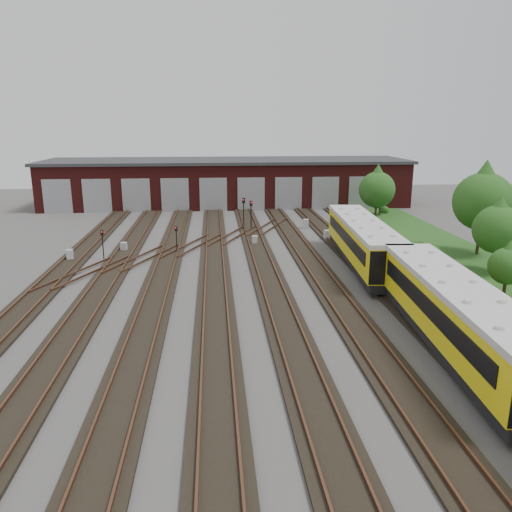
{
  "coord_description": "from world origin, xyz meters",
  "views": [
    {
      "loc": [
        -1.99,
        -31.8,
        11.37
      ],
      "look_at": [
        1.0,
        3.06,
        2.0
      ],
      "focal_mm": 35.0,
      "sensor_mm": 36.0,
      "label": 1
    }
  ],
  "objects": [
    {
      "name": "bush_2",
      "position": [
        20.08,
        30.49,
        0.57
      ],
      "size": [
        1.14,
        1.14,
        1.14
      ],
      "primitive_type": "sphere",
      "color": "#1D4B15",
      "rests_on": "ground"
    },
    {
      "name": "bush_0",
      "position": [
        16.67,
        8.09,
        0.72
      ],
      "size": [
        1.44,
        1.44,
        1.44
      ],
      "primitive_type": "sphere",
      "color": "#1D4B15",
      "rests_on": "ground"
    },
    {
      "name": "signal_mast_0",
      "position": [
        -11.54,
        10.67,
        1.63
      ],
      "size": [
        0.23,
        0.22,
        2.52
      ],
      "rotation": [
        0.0,
        0.0,
        0.08
      ],
      "color": "black",
      "rests_on": "ground"
    },
    {
      "name": "tree_0",
      "position": [
        16.82,
        24.22,
        4.4
      ],
      "size": [
        4.13,
        4.13,
        6.85
      ],
      "color": "#2E2515",
      "rests_on": "ground"
    },
    {
      "name": "bush_1",
      "position": [
        16.43,
        10.52,
        0.6
      ],
      "size": [
        1.21,
        1.21,
        1.21
      ],
      "primitive_type": "sphere",
      "color": "#1D4B15",
      "rests_on": "ground"
    },
    {
      "name": "relay_cabinet_1",
      "position": [
        -10.22,
        13.06,
        0.43
      ],
      "size": [
        0.59,
        0.52,
        0.87
      ],
      "primitive_type": "cube",
      "rotation": [
        0.0,
        0.0,
        -0.17
      ],
      "color": "#AFB2B4",
      "rests_on": "ground"
    },
    {
      "name": "tree_2",
      "position": [
        21.28,
        9.29,
        5.38
      ],
      "size": [
        5.05,
        5.05,
        8.37
      ],
      "color": "#2E2515",
      "rests_on": "ground"
    },
    {
      "name": "signal_mast_3",
      "position": [
        2.02,
        21.27,
        2.09
      ],
      "size": [
        0.31,
        0.3,
        3.25
      ],
      "rotation": [
        0.0,
        0.0,
        0.29
      ],
      "color": "black",
      "rests_on": "ground"
    },
    {
      "name": "metro_train",
      "position": [
        10.0,
        -9.27,
        2.07
      ],
      "size": [
        4.08,
        48.59,
        3.4
      ],
      "rotation": [
        0.0,
        0.0,
        -0.07
      ],
      "color": "black",
      "rests_on": "ground"
    },
    {
      "name": "relay_cabinet_0",
      "position": [
        -14.27,
        10.32,
        0.48
      ],
      "size": [
        0.71,
        0.65,
        0.97
      ],
      "primitive_type": "cube",
      "rotation": [
        0.0,
        0.0,
        0.35
      ],
      "color": "#AFB2B4",
      "rests_on": "ground"
    },
    {
      "name": "tree_3",
      "position": [
        17.08,
        -2.01,
        2.59
      ],
      "size": [
        2.44,
        2.44,
        4.04
      ],
      "color": "#2E2515",
      "rests_on": "ground"
    },
    {
      "name": "signal_mast_1",
      "position": [
        -5.35,
        11.86,
        1.62
      ],
      "size": [
        0.25,
        0.24,
        2.51
      ],
      "rotation": [
        0.0,
        0.0,
        -0.39
      ],
      "color": "black",
      "rests_on": "ground"
    },
    {
      "name": "ground",
      "position": [
        0.0,
        0.0,
        0.0
      ],
      "size": [
        120.0,
        120.0,
        0.0
      ],
      "primitive_type": "plane",
      "color": "#413E3C",
      "rests_on": "ground"
    },
    {
      "name": "maintenance_shed",
      "position": [
        -0.01,
        39.97,
        3.2
      ],
      "size": [
        51.0,
        12.5,
        6.35
      ],
      "color": "#4E1413",
      "rests_on": "ground"
    },
    {
      "name": "relay_cabinet_4",
      "position": [
        8.15,
        21.86,
        0.51
      ],
      "size": [
        0.68,
        0.59,
        1.03
      ],
      "primitive_type": "cube",
      "rotation": [
        0.0,
        0.0,
        -0.13
      ],
      "color": "#AFB2B4",
      "rests_on": "ground"
    },
    {
      "name": "grass_verge",
      "position": [
        19.0,
        10.0,
        0.03
      ],
      "size": [
        8.0,
        55.0,
        0.05
      ],
      "primitive_type": "cube",
      "color": "#21501A",
      "rests_on": "ground"
    },
    {
      "name": "track_network",
      "position": [
        -0.17,
        0.59,
        0.11
      ],
      "size": [
        30.4,
        70.0,
        0.33
      ],
      "color": "black",
      "rests_on": "ground"
    },
    {
      "name": "relay_cabinet_2",
      "position": [
        1.88,
        14.67,
        0.44
      ],
      "size": [
        0.58,
        0.5,
        0.89
      ],
      "primitive_type": "cube",
      "rotation": [
        0.0,
        0.0,
        -0.11
      ],
      "color": "#AFB2B4",
      "rests_on": "ground"
    },
    {
      "name": "signal_mast_2",
      "position": [
        1.33,
        23.06,
        2.12
      ],
      "size": [
        0.32,
        0.31,
        3.3
      ],
      "rotation": [
        0.0,
        0.0,
        -0.43
      ],
      "color": "black",
      "rests_on": "ground"
    },
    {
      "name": "relay_cabinet_3",
      "position": [
        9.29,
        16.29,
        0.48
      ],
      "size": [
        0.64,
        0.56,
        0.96
      ],
      "primitive_type": "cube",
      "rotation": [
        0.0,
        0.0,
        0.15
      ],
      "color": "#AFB2B4",
      "rests_on": "ground"
    },
    {
      "name": "tree_1",
      "position": [
        19.0,
        29.19,
        3.19
      ],
      "size": [
        3.0,
        3.0,
        4.97
      ],
      "color": "#2E2515",
      "rests_on": "ground"
    },
    {
      "name": "tree_4",
      "position": [
        19.59,
        3.76,
        3.94
      ],
      "size": [
        3.7,
        3.7,
        6.14
      ],
      "color": "#2E2515",
      "rests_on": "ground"
    }
  ]
}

